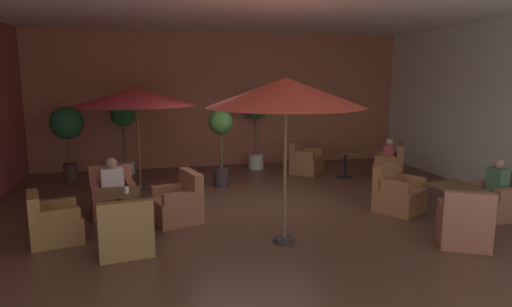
% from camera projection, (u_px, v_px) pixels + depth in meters
% --- Properties ---
extents(ground_plane, '(10.67, 9.38, 0.02)m').
position_uv_depth(ground_plane, '(261.00, 212.00, 8.57)').
color(ground_plane, brown).
extents(wall_back_brick, '(10.67, 0.08, 3.79)m').
position_uv_depth(wall_back_brick, '(223.00, 100.00, 12.69)').
color(wall_back_brick, '#A26046').
rests_on(wall_back_brick, ground_plane).
extents(wall_right_plain, '(0.08, 9.38, 3.79)m').
position_uv_depth(wall_right_plain, '(504.00, 109.00, 9.40)').
color(wall_right_plain, silver).
rests_on(wall_right_plain, ground_plane).
extents(ceiling_slab, '(10.67, 9.38, 0.06)m').
position_uv_depth(ceiling_slab, '(262.00, 6.00, 7.89)').
color(ceiling_slab, silver).
rests_on(ceiling_slab, wall_back_brick).
extents(cafe_table_front_left, '(0.69, 0.69, 0.69)m').
position_uv_depth(cafe_table_front_left, '(119.00, 200.00, 7.43)').
color(cafe_table_front_left, black).
rests_on(cafe_table_front_left, ground_plane).
extents(armchair_front_left_north, '(0.86, 0.80, 0.86)m').
position_uv_depth(armchair_front_left_north, '(125.00, 234.00, 6.52)').
color(armchair_front_left_north, olive).
rests_on(armchair_front_left_north, ground_plane).
extents(armchair_front_left_east, '(0.97, 0.98, 0.90)m').
position_uv_depth(armchair_front_left_east, '(179.00, 204.00, 7.98)').
color(armchair_front_left_east, '#9C6146').
rests_on(armchair_front_left_east, ground_plane).
extents(armchair_front_left_south, '(0.90, 0.85, 0.91)m').
position_uv_depth(armchair_front_left_south, '(113.00, 197.00, 8.40)').
color(armchair_front_left_south, '#A15A46').
rests_on(armchair_front_left_south, ground_plane).
extents(armchair_front_left_west, '(0.92, 0.90, 0.81)m').
position_uv_depth(armchair_front_left_west, '(53.00, 223.00, 7.00)').
color(armchair_front_left_west, olive).
rests_on(armchair_front_left_west, ground_plane).
extents(cafe_table_front_right, '(0.62, 0.62, 0.69)m').
position_uv_depth(cafe_table_front_right, '(346.00, 159.00, 11.37)').
color(cafe_table_front_right, black).
rests_on(cafe_table_front_right, ground_plane).
extents(armchair_front_right_north, '(1.05, 1.06, 0.84)m').
position_uv_depth(armchair_front_right_north, '(306.00, 161.00, 11.91)').
color(armchair_front_right_north, '#94633C').
rests_on(armchair_front_right_north, ground_plane).
extents(armchair_front_right_east, '(0.99, 1.00, 0.93)m').
position_uv_depth(armchair_front_right_east, '(390.00, 167.00, 11.05)').
color(armchair_front_right_east, '#9B5F3B').
rests_on(armchair_front_right_east, ground_plane).
extents(cafe_table_mid_center, '(0.81, 0.81, 0.69)m').
position_uv_depth(cafe_table_mid_center, '(454.00, 194.00, 7.81)').
color(cafe_table_mid_center, black).
rests_on(cafe_table_mid_center, ground_plane).
extents(armchair_mid_center_north, '(0.84, 0.84, 0.88)m').
position_uv_depth(armchair_mid_center_north, '(497.00, 200.00, 8.21)').
color(armchair_mid_center_north, '#9E654B').
rests_on(armchair_mid_center_north, ground_plane).
extents(armchair_mid_center_east, '(1.06, 1.06, 0.89)m').
position_uv_depth(armchair_mid_center_east, '(398.00, 195.00, 8.56)').
color(armchair_mid_center_east, '#9A653E').
rests_on(armchair_mid_center_east, ground_plane).
extents(armchair_mid_center_south, '(0.98, 1.00, 0.91)m').
position_uv_depth(armchair_mid_center_south, '(464.00, 225.00, 6.84)').
color(armchair_mid_center_south, '#955749').
rests_on(armchair_mid_center_south, ground_plane).
extents(patio_umbrella_tall_red, '(2.40, 2.40, 2.57)m').
position_uv_depth(patio_umbrella_tall_red, '(286.00, 93.00, 6.61)').
color(patio_umbrella_tall_red, '#2D2D2D').
rests_on(patio_umbrella_tall_red, ground_plane).
extents(patio_umbrella_center_beige, '(2.65, 2.65, 2.36)m').
position_uv_depth(patio_umbrella_center_beige, '(136.00, 96.00, 9.87)').
color(patio_umbrella_center_beige, '#2D2D2D').
rests_on(patio_umbrella_center_beige, ground_plane).
extents(potted_tree_left_corner, '(0.79, 0.79, 1.85)m').
position_uv_depth(potted_tree_left_corner, '(67.00, 128.00, 10.76)').
color(potted_tree_left_corner, '#3E2F29').
rests_on(potted_tree_left_corner, ground_plane).
extents(potted_tree_mid_left, '(0.63, 0.63, 1.90)m').
position_uv_depth(potted_tree_mid_left, '(123.00, 127.00, 11.64)').
color(potted_tree_mid_left, silver).
rests_on(potted_tree_mid_left, ground_plane).
extents(potted_tree_mid_right, '(0.74, 0.74, 2.15)m').
position_uv_depth(potted_tree_mid_right, '(256.00, 114.00, 12.23)').
color(potted_tree_mid_right, silver).
rests_on(potted_tree_mid_right, ground_plane).
extents(potted_tree_right_corner, '(0.57, 0.57, 1.81)m').
position_uv_depth(potted_tree_right_corner, '(221.00, 135.00, 10.32)').
color(potted_tree_right_corner, '#392B30').
rests_on(potted_tree_right_corner, ground_plane).
extents(patron_blue_shirt, '(0.29, 0.35, 0.66)m').
position_uv_depth(patron_blue_shirt, '(498.00, 179.00, 8.12)').
color(patron_blue_shirt, '#497555').
rests_on(patron_blue_shirt, ground_plane).
extents(patron_by_window, '(0.39, 0.41, 0.61)m').
position_uv_depth(patron_by_window, '(389.00, 153.00, 10.99)').
color(patron_by_window, '#B54C4E').
rests_on(patron_by_window, ground_plane).
extents(patron_with_friend, '(0.44, 0.31, 0.67)m').
position_uv_depth(patron_with_friend, '(112.00, 177.00, 8.29)').
color(patron_with_friend, silver).
rests_on(patron_with_friend, ground_plane).
extents(iced_drink_cup, '(0.08, 0.08, 0.11)m').
position_uv_depth(iced_drink_cup, '(127.00, 190.00, 7.30)').
color(iced_drink_cup, white).
rests_on(iced_drink_cup, cafe_table_front_left).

